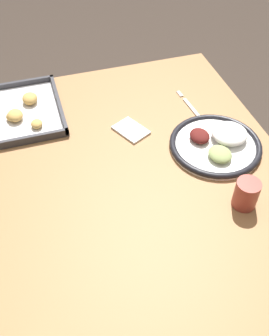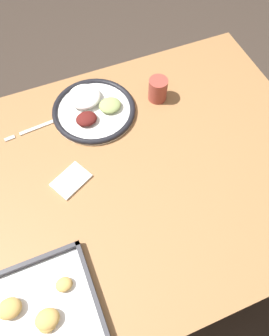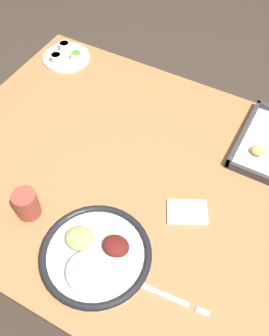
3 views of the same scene
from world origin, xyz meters
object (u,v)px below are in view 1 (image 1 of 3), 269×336
(fork, at_px, (193,109))
(napkin, at_px, (131,130))
(baking_tray, at_px, (17,112))
(dinner_plate, at_px, (217,143))
(drinking_cup, at_px, (246,194))

(fork, height_order, napkin, napkin)
(fork, bearing_deg, baking_tray, 70.62)
(dinner_plate, distance_m, fork, 0.20)
(baking_tray, relative_size, drinking_cup, 3.88)
(baking_tray, height_order, drinking_cup, drinking_cup)
(dinner_plate, xyz_separation_m, baking_tray, (0.35, 0.59, -0.00))
(baking_tray, height_order, napkin, baking_tray)
(fork, relative_size, baking_tray, 0.64)
(baking_tray, xyz_separation_m, drinking_cup, (-0.58, -0.56, 0.03))
(dinner_plate, bearing_deg, baking_tray, 59.52)
(fork, bearing_deg, drinking_cup, 170.77)
(dinner_plate, height_order, napkin, dinner_plate)
(fork, height_order, baking_tray, baking_tray)
(dinner_plate, height_order, drinking_cup, drinking_cup)
(dinner_plate, relative_size, fork, 1.37)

